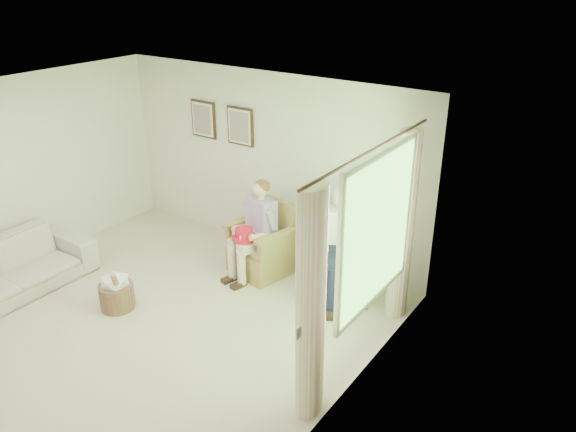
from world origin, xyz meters
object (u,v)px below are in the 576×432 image
at_px(wood_armchair, 343,251).
at_px(sofa, 1,273).
at_px(hatbox, 116,291).
at_px(person_wicker, 257,224).
at_px(person_dark, 337,238).
at_px(red_hat, 244,235).
at_px(wicker_armchair, 263,250).

relative_size(wood_armchair, sofa, 0.48).
bearing_deg(hatbox, person_wicker, 60.38).
bearing_deg(wood_armchair, person_dark, -122.06).
xyz_separation_m(person_wicker, hatbox, (-0.93, -1.64, -0.52)).
bearing_deg(red_hat, wicker_armchair, 80.18).
bearing_deg(hatbox, red_hat, 58.67).
relative_size(red_hat, hatbox, 0.54).
height_order(wood_armchair, red_hat, wood_armchair).
distance_m(person_wicker, red_hat, 0.23).
bearing_deg(hatbox, wood_armchair, 41.89).
relative_size(wicker_armchair, red_hat, 2.92).
distance_m(person_dark, red_hat, 1.28).
bearing_deg(red_hat, hatbox, -121.33).
xyz_separation_m(person_dark, red_hat, (-1.23, -0.27, -0.19)).
distance_m(person_wicker, hatbox, 1.95).
height_order(wood_armchair, hatbox, wood_armchair).
bearing_deg(sofa, wood_armchair, -54.22).
xyz_separation_m(wood_armchair, person_dark, (0.00, -0.18, 0.25)).
bearing_deg(red_hat, sofa, -137.65).
distance_m(wood_armchair, person_dark, 0.31).
distance_m(wicker_armchair, wood_armchair, 1.22).
height_order(sofa, person_dark, person_dark).
bearing_deg(wood_armchair, sofa, -176.28).
distance_m(wicker_armchair, sofa, 3.35).
xyz_separation_m(person_dark, hatbox, (-2.11, -1.71, -0.62)).
bearing_deg(hatbox, person_dark, 39.05).
relative_size(sofa, red_hat, 6.90).
xyz_separation_m(sofa, person_wicker, (2.33, 2.28, 0.43)).
distance_m(sofa, red_hat, 3.10).
height_order(sofa, red_hat, red_hat).
relative_size(wicker_armchair, wood_armchair, 0.88).
height_order(wicker_armchair, hatbox, wicker_armchair).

